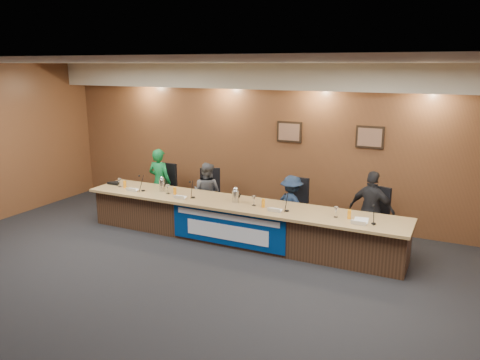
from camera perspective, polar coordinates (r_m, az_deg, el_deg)
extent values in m
plane|color=black|center=(6.87, -9.48, -13.81)|extent=(10.00, 10.00, 0.00)
cube|color=silver|center=(6.09, -10.71, 13.91)|extent=(10.00, 8.00, 0.04)
cube|color=brown|center=(9.74, 3.85, 4.58)|extent=(10.00, 0.04, 3.20)
cube|color=beige|center=(9.39, 3.39, 12.52)|extent=(10.00, 0.50, 0.50)
cube|color=#3D2618|center=(8.63, -0.33, -5.19)|extent=(6.00, 0.80, 0.70)
cube|color=#9F7D4B|center=(8.47, -0.48, -2.90)|extent=(6.10, 0.95, 0.05)
cube|color=navy|center=(8.27, -1.61, -5.84)|extent=(2.20, 0.02, 0.65)
cube|color=silver|center=(8.19, -1.66, -4.56)|extent=(2.00, 0.01, 0.10)
cube|color=silver|center=(8.29, -1.64, -6.39)|extent=(1.60, 0.01, 0.28)
cube|color=black|center=(9.54, 6.04, 5.85)|extent=(0.52, 0.04, 0.42)
cube|color=black|center=(9.12, 15.56, 5.05)|extent=(0.52, 0.04, 0.42)
imported|color=#0D632C|center=(10.18, -9.75, -0.23)|extent=(0.53, 0.35, 1.44)
imported|color=#525358|center=(9.59, -4.05, -1.54)|extent=(0.61, 0.47, 1.25)
imported|color=#16253E|center=(8.86, 6.30, -3.17)|extent=(0.86, 0.66, 1.17)
imported|color=black|center=(8.47, 15.75, -3.61)|extent=(0.87, 0.51, 1.40)
cube|color=black|center=(10.32, -9.37, -1.42)|extent=(0.50, 0.50, 0.08)
cube|color=black|center=(9.71, -3.74, -2.23)|extent=(0.64, 0.64, 0.08)
cube|color=black|center=(8.98, 6.50, -3.65)|extent=(0.52, 0.52, 0.08)
cube|color=black|center=(8.63, 15.77, -4.83)|extent=(0.61, 0.61, 0.08)
cube|color=white|center=(9.40, -13.14, -1.12)|extent=(0.24, 0.08, 0.10)
cylinder|color=black|center=(9.40, -11.72, -1.27)|extent=(0.07, 0.07, 0.02)
cylinder|color=orange|center=(9.70, -13.87, -0.52)|extent=(0.06, 0.06, 0.15)
cylinder|color=silver|center=(9.81, -14.47, -0.30)|extent=(0.08, 0.08, 0.18)
cube|color=white|center=(8.72, -7.47, -2.04)|extent=(0.24, 0.08, 0.10)
cylinder|color=black|center=(8.78, -5.73, -2.12)|extent=(0.07, 0.07, 0.02)
cylinder|color=orange|center=(8.99, -7.95, -1.38)|extent=(0.06, 0.06, 0.15)
cylinder|color=silver|center=(9.11, -8.80, -1.11)|extent=(0.08, 0.08, 0.18)
cube|color=white|center=(7.91, 4.17, -3.63)|extent=(0.24, 0.08, 0.10)
cylinder|color=black|center=(7.99, 5.75, -3.75)|extent=(0.07, 0.07, 0.02)
cylinder|color=orange|center=(8.16, 2.85, -2.83)|extent=(0.06, 0.06, 0.15)
cylinder|color=silver|center=(8.24, 1.70, -2.54)|extent=(0.08, 0.08, 0.18)
cube|color=white|center=(7.50, 14.23, -5.04)|extent=(0.24, 0.08, 0.10)
cylinder|color=black|center=(7.62, 15.97, -5.14)|extent=(0.07, 0.07, 0.02)
cylinder|color=orange|center=(7.76, 13.18, -4.10)|extent=(0.06, 0.06, 0.15)
cylinder|color=silver|center=(7.78, 11.63, -3.85)|extent=(0.08, 0.08, 0.18)
cylinder|color=silver|center=(9.28, -9.46, -0.66)|extent=(0.12, 0.12, 0.24)
cylinder|color=silver|center=(8.44, -0.53, -2.02)|extent=(0.13, 0.13, 0.22)
cylinder|color=black|center=(10.07, -15.01, -0.36)|extent=(0.32, 0.32, 0.05)
cube|color=white|center=(7.75, 14.56, -4.76)|extent=(0.26, 0.33, 0.01)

